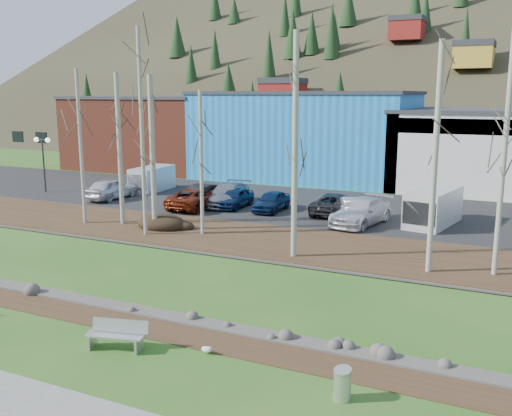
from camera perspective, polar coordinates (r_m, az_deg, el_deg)
The scene contains 35 objects.
ground at distance 20.43m, azimuth -18.17°, elevation -12.51°, with size 200.00×200.00×0.00m, color #2A5919.
dirt_strip at distance 21.86m, azimuth -14.36°, elevation -10.64°, with size 80.00×1.80×0.03m, color #382616.
near_bank_rocks at distance 22.59m, azimuth -12.73°, elevation -9.87°, with size 80.00×0.80×0.50m, color #47423D, non-canonical shape.
river at distance 25.73m, azimuth -7.11°, elevation -7.01°, with size 80.00×8.00×0.90m, color black, non-canonical shape.
far_bank_rocks at distance 29.12m, azimuth -2.81°, elevation -4.74°, with size 80.00×0.80×0.46m, color #47423D, non-canonical shape.
far_bank at distance 31.86m, azimuth -0.11°, elevation -3.17°, with size 80.00×7.00×0.15m, color #382616.
parking_lot at distance 41.36m, azimuth 6.10°, elevation 0.14°, with size 80.00×14.00×0.14m, color black.
building_brick at distance 64.36m, azimuth -10.28°, elevation 7.47°, with size 16.32×12.24×7.80m.
building_blue at distance 55.92m, azimuth 5.08°, elevation 7.30°, with size 20.40×12.24×8.30m.
building_white at distance 52.60m, azimuth 23.88°, elevation 5.31°, with size 18.36×12.24×6.80m.
hillside at distance 98.73m, azimuth 18.11°, elevation 16.30°, with size 160.00×72.00×35.00m, color #2F291B, non-canonical shape.
bench_intact at distance 19.25m, azimuth -13.74°, elevation -12.22°, with size 1.98×1.01×0.95m.
litter_bin at distance 16.14m, azimuth 8.64°, elevation -17.13°, with size 0.47×0.47×0.82m, color silver.
seagull at distance 18.56m, azimuth -4.96°, elevation -13.90°, with size 0.41×0.19×0.30m.
dirt_mound at distance 34.82m, azimuth -9.43°, elevation -1.42°, with size 3.15×2.22×0.62m, color black.
birch_0 at distance 35.70m, azimuth -13.48°, elevation 5.69°, with size 0.28×0.28×9.17m.
birch_1 at distance 36.54m, azimuth -17.11°, elevation 5.80°, with size 0.22×0.22×9.40m.
birch_2 at distance 33.63m, azimuth -10.31°, elevation 5.33°, with size 0.31×0.31×8.98m.
birch_3 at distance 32.51m, azimuth -11.33°, elevation 7.31°, with size 0.22×0.22×11.50m.
birch_4 at distance 32.32m, azimuth -5.49°, elevation 4.47°, with size 0.21×0.21×8.14m.
birch_5 at distance 27.51m, azimuth 3.92°, elevation 6.10°, with size 0.28×0.28×10.82m.
birch_6 at distance 26.18m, azimuth 17.47°, elevation 4.65°, with size 0.26×0.26×10.20m.
birch_7 at distance 26.68m, azimuth 23.67°, elevation 6.19°, with size 0.23×0.23×11.92m.
street_lamp at distance 49.56m, azimuth -20.56°, elevation 5.53°, with size 1.70×0.48×4.47m.
car_0 at distance 45.03m, azimuth -14.32°, elevation 1.90°, with size 1.89×4.70×1.60m, color silver.
car_1 at distance 42.08m, azimuth -4.69°, elevation 1.48°, with size 1.55×4.46×1.47m, color black.
car_2 at distance 40.28m, azimuth -6.00°, elevation 0.99°, with size 2.39×5.19×1.44m, color maroon.
car_3 at distance 41.29m, azimuth -2.90°, elevation 1.36°, with size 2.16×5.31×1.54m, color gray.
car_4 at distance 39.15m, azimuth 1.56°, elevation 0.69°, with size 1.62×4.02×1.37m, color #0E2349.
car_5 at distance 36.85m, azimuth 9.71°, elevation -0.03°, with size 1.60×4.59×1.51m, color #A7A7A9.
car_6 at distance 38.52m, azimuth 7.94°, elevation 0.45°, with size 2.35×5.11×1.42m, color #2B2B2D.
car_7 at distance 35.72m, azimuth 10.46°, elevation -0.36°, with size 2.22×5.46×1.58m, color silver.
car_8 at distance 40.36m, azimuth -2.15°, elevation 1.01°, with size 1.62×4.02×1.37m, color #0E2349.
van_white at distance 36.44m, azimuth 17.21°, elevation 0.04°, with size 2.98×5.34×2.20m.
van_grey at distance 48.06m, azimuth -10.45°, elevation 2.87°, with size 2.16×4.62×1.97m.
Camera 1 is at (13.15, -13.39, 8.07)m, focal length 40.00 mm.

